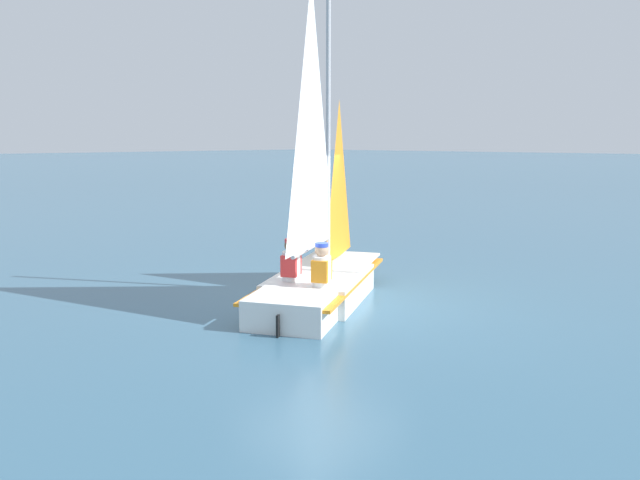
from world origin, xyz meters
TOP-DOWN VIEW (x-y plane):
  - ground_plane at (0.00, 0.00)m, footprint 260.00×260.00m
  - sailboat_main at (-0.02, 0.03)m, footprint 3.19×4.31m
  - sailor_helm at (0.00, 0.69)m, footprint 0.40×0.42m
  - sailor_crew at (-0.65, 0.64)m, footprint 0.40×0.42m
  - buoy_marker at (7.52, -8.61)m, footprint 0.51×0.51m

SIDE VIEW (x-z plane):
  - ground_plane at x=0.00m, z-range 0.00..0.00m
  - buoy_marker at x=7.52m, z-range -0.42..0.80m
  - sailor_helm at x=0.00m, z-range 0.05..1.21m
  - sailor_crew at x=-0.65m, z-range 0.05..1.21m
  - sailboat_main at x=-0.02m, z-range -1.99..3.44m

